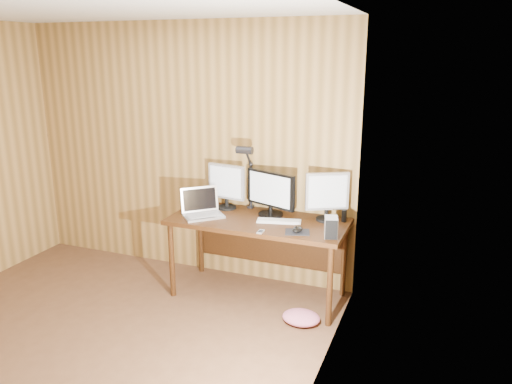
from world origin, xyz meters
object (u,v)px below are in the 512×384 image
Objects in this scene: desk at (261,230)px; hard_drive at (331,227)px; monitor_center at (271,193)px; mouse at (297,229)px; desk_lamp at (247,168)px; monitor_left at (226,185)px; laptop at (202,209)px; keyboard at (279,221)px; phone at (261,232)px; monitor_right at (327,195)px; speaker at (344,216)px.

desk is 9.28× the size of hard_drive.
monitor_center is at bearing 49.97° from desk.
mouse is 0.29m from hard_drive.
desk_lamp is (-0.19, 0.15, 0.54)m from desk.
monitor_left is 0.35m from laptop.
mouse is at bearing -53.60° from keyboard.
monitor_left reaches higher than desk.
monitor_left is 1.18m from hard_drive.
monitor_center is 5.60× the size of phone.
laptop is at bearing 154.58° from mouse.
monitor_right reaches higher than desk.
phone reaches higher than desk.
monitor_center is 1.25× the size of keyboard.
desk is at bearing 144.22° from hard_drive.
monitor_right is 0.79m from desk_lamp.
phone is 0.84× the size of speaker.
desk is at bearing 108.39° from phone.
monitor_center is 0.53m from mouse.
keyboard is 0.30m from mouse.
keyboard is (0.60, -0.20, -0.22)m from monitor_left.
keyboard is (-0.38, -0.20, -0.23)m from monitor_right.
hard_drive is at bearing -48.39° from laptop.
desk_lamp is at bearing 150.10° from monitor_right.
desk is 0.59m from desk_lamp.
keyboard is at bearing 77.21° from phone.
mouse is at bearing -49.95° from laptop.
monitor_left is at bearing -172.41° from desk_lamp.
phone is at bearing -158.99° from monitor_right.
speaker is at bearing 8.66° from keyboard.
hard_drive reaches higher than mouse.
keyboard is 0.61× the size of desk_lamp.
desk is at bearing 147.51° from keyboard.
laptop is at bearing 165.77° from monitor_right.
monitor_right is 3.62× the size of mouse.
keyboard reaches higher than desk.
laptop is 3.63× the size of mouse.
mouse is 0.84m from desk_lamp.
monitor_center is at bearing -174.27° from speaker.
monitor_left is 0.98m from monitor_right.
desk is 0.52m from mouse.
laptop is 0.66× the size of desk_lamp.
monitor_right reaches higher than hard_drive.
phone is (-0.57, -0.11, -0.08)m from hard_drive.
hard_drive is (0.51, -0.19, 0.07)m from keyboard.
speaker is (0.67, 0.07, -0.16)m from monitor_center.
monitor_center is at bearing -14.97° from desk_lamp.
speaker reaches higher than keyboard.
monitor_right is 0.44m from hard_drive.
phone is at bearing -138.69° from speaker.
laptop is 0.96m from mouse.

